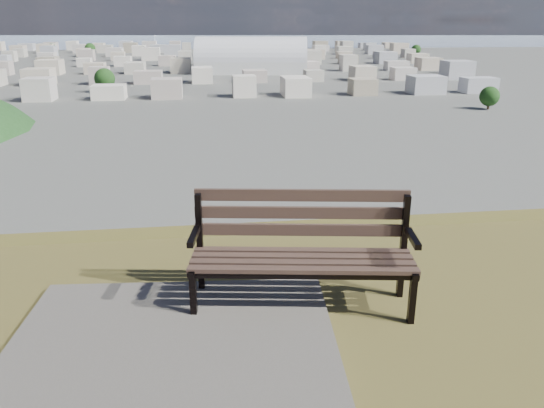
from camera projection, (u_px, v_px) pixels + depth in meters
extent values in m
cube|color=#48342A|center=(303.00, 270.00, 4.41)|extent=(1.93, 0.39, 0.04)
cube|color=#48342A|center=(302.00, 263.00, 4.53)|extent=(1.93, 0.39, 0.04)
cube|color=#48342A|center=(302.00, 257.00, 4.66)|extent=(1.93, 0.39, 0.04)
cube|color=#48342A|center=(301.00, 251.00, 4.78)|extent=(1.93, 0.39, 0.04)
cube|color=#48342A|center=(301.00, 230.00, 4.80)|extent=(1.92, 0.33, 0.11)
cube|color=#48342A|center=(302.00, 213.00, 4.78)|extent=(1.92, 0.33, 0.11)
cube|color=#48342A|center=(302.00, 195.00, 4.75)|extent=(1.92, 0.33, 0.11)
cube|color=black|center=(193.00, 295.00, 4.49)|extent=(0.06, 0.07, 0.47)
cube|color=black|center=(200.00, 246.00, 4.84)|extent=(0.06, 0.07, 0.99)
cube|color=black|center=(196.00, 263.00, 4.62)|extent=(0.14, 0.54, 0.05)
cube|color=black|center=(194.00, 237.00, 4.49)|extent=(0.11, 0.39, 0.05)
cube|color=black|center=(412.00, 298.00, 4.45)|extent=(0.06, 0.07, 0.47)
cube|color=black|center=(403.00, 247.00, 4.80)|extent=(0.06, 0.07, 0.99)
cube|color=black|center=(409.00, 265.00, 4.59)|extent=(0.14, 0.54, 0.05)
cube|color=black|center=(413.00, 238.00, 4.45)|extent=(0.11, 0.39, 0.05)
cube|color=black|center=(303.00, 276.00, 4.42)|extent=(1.92, 0.34, 0.04)
cube|color=black|center=(301.00, 255.00, 4.80)|extent=(1.92, 0.34, 0.04)
cube|color=silver|center=(252.00, 67.00, 288.37)|extent=(62.27, 33.29, 6.59)
cylinder|color=white|center=(251.00, 61.00, 287.28)|extent=(62.27, 33.29, 25.03)
cube|color=silver|center=(38.00, 91.00, 189.76)|extent=(11.00, 11.00, 7.00)
cube|color=#B6A69C|center=(107.00, 90.00, 192.72)|extent=(11.00, 11.00, 7.00)
cube|color=beige|center=(174.00, 88.00, 195.69)|extent=(11.00, 11.00, 7.00)
cube|color=#ADAEB2|center=(239.00, 87.00, 198.65)|extent=(11.00, 11.00, 7.00)
cube|color=beige|center=(302.00, 86.00, 201.62)|extent=(11.00, 11.00, 7.00)
cube|color=tan|center=(363.00, 86.00, 204.58)|extent=(11.00, 11.00, 7.00)
cube|color=beige|center=(422.00, 85.00, 207.54)|extent=(11.00, 11.00, 7.00)
cube|color=beige|center=(480.00, 84.00, 210.51)|extent=(11.00, 11.00, 7.00)
cube|color=beige|center=(42.00, 77.00, 235.10)|extent=(11.00, 11.00, 7.00)
cube|color=#ADAEB2|center=(98.00, 76.00, 238.06)|extent=(11.00, 11.00, 7.00)
cube|color=beige|center=(152.00, 76.00, 241.02)|extent=(11.00, 11.00, 7.00)
cube|color=tan|center=(205.00, 75.00, 243.99)|extent=(11.00, 11.00, 7.00)
cube|color=beige|center=(257.00, 74.00, 246.95)|extent=(11.00, 11.00, 7.00)
cube|color=beige|center=(307.00, 74.00, 249.91)|extent=(11.00, 11.00, 7.00)
cube|color=silver|center=(357.00, 73.00, 252.88)|extent=(11.00, 11.00, 7.00)
cube|color=#B6A69C|center=(405.00, 72.00, 255.84)|extent=(11.00, 11.00, 7.00)
cube|color=beige|center=(452.00, 72.00, 258.81)|extent=(11.00, 11.00, 7.00)
cube|color=tan|center=(44.00, 68.00, 280.43)|extent=(11.00, 11.00, 7.00)
cube|color=beige|center=(91.00, 67.00, 283.39)|extent=(11.00, 11.00, 7.00)
cube|color=beige|center=(137.00, 67.00, 286.36)|extent=(11.00, 11.00, 7.00)
cube|color=silver|center=(182.00, 66.00, 289.32)|extent=(11.00, 11.00, 7.00)
cube|color=#B6A69C|center=(226.00, 66.00, 292.29)|extent=(11.00, 11.00, 7.00)
cube|color=beige|center=(269.00, 65.00, 295.25)|extent=(11.00, 11.00, 7.00)
cube|color=#ADAEB2|center=(311.00, 65.00, 298.21)|extent=(11.00, 11.00, 7.00)
cube|color=beige|center=(353.00, 64.00, 301.18)|extent=(11.00, 11.00, 7.00)
cube|color=tan|center=(393.00, 64.00, 304.14)|extent=(11.00, 11.00, 7.00)
cube|color=beige|center=(433.00, 64.00, 307.11)|extent=(11.00, 11.00, 7.00)
cube|color=silver|center=(5.00, 62.00, 322.80)|extent=(11.00, 11.00, 7.00)
cube|color=#B6A69C|center=(46.00, 61.00, 325.77)|extent=(11.00, 11.00, 7.00)
cube|color=beige|center=(87.00, 61.00, 328.73)|extent=(11.00, 11.00, 7.00)
cube|color=#ADAEB2|center=(126.00, 60.00, 331.69)|extent=(11.00, 11.00, 7.00)
cube|color=beige|center=(165.00, 60.00, 334.66)|extent=(11.00, 11.00, 7.00)
cube|color=tan|center=(203.00, 60.00, 337.62)|extent=(11.00, 11.00, 7.00)
cube|color=beige|center=(241.00, 59.00, 340.59)|extent=(11.00, 11.00, 7.00)
cube|color=beige|center=(278.00, 59.00, 343.55)|extent=(11.00, 11.00, 7.00)
cube|color=silver|center=(314.00, 59.00, 346.51)|extent=(11.00, 11.00, 7.00)
cube|color=#B6A69C|center=(350.00, 58.00, 349.48)|extent=(11.00, 11.00, 7.00)
cube|color=beige|center=(385.00, 58.00, 352.44)|extent=(11.00, 11.00, 7.00)
cube|color=#ADAEB2|center=(419.00, 58.00, 355.40)|extent=(11.00, 11.00, 7.00)
cube|color=tan|center=(12.00, 56.00, 368.14)|extent=(11.00, 11.00, 7.00)
cube|color=beige|center=(48.00, 56.00, 371.10)|extent=(11.00, 11.00, 7.00)
cube|color=beige|center=(83.00, 56.00, 374.06)|extent=(11.00, 11.00, 7.00)
cube|color=silver|center=(118.00, 56.00, 377.03)|extent=(11.00, 11.00, 7.00)
cube|color=#B6A69C|center=(152.00, 55.00, 379.99)|extent=(11.00, 11.00, 7.00)
cube|color=beige|center=(186.00, 55.00, 382.96)|extent=(11.00, 11.00, 7.00)
cube|color=#ADAEB2|center=(219.00, 55.00, 385.92)|extent=(11.00, 11.00, 7.00)
cube|color=beige|center=(252.00, 54.00, 388.88)|extent=(11.00, 11.00, 7.00)
cube|color=tan|center=(284.00, 54.00, 391.85)|extent=(11.00, 11.00, 7.00)
cube|color=beige|center=(316.00, 54.00, 394.81)|extent=(11.00, 11.00, 7.00)
cube|color=beige|center=(347.00, 54.00, 397.78)|extent=(11.00, 11.00, 7.00)
cube|color=silver|center=(378.00, 53.00, 400.74)|extent=(11.00, 11.00, 7.00)
cube|color=#B6A69C|center=(409.00, 53.00, 403.70)|extent=(11.00, 11.00, 7.00)
cube|color=#ADAEB2|center=(16.00, 52.00, 413.47)|extent=(11.00, 11.00, 7.00)
cube|color=beige|center=(49.00, 52.00, 416.44)|extent=(11.00, 11.00, 7.00)
cube|color=tan|center=(80.00, 52.00, 419.40)|extent=(11.00, 11.00, 7.00)
cube|color=beige|center=(111.00, 52.00, 422.36)|extent=(11.00, 11.00, 7.00)
cube|color=beige|center=(142.00, 51.00, 425.33)|extent=(11.00, 11.00, 7.00)
cube|color=silver|center=(172.00, 51.00, 428.29)|extent=(11.00, 11.00, 7.00)
cube|color=#B6A69C|center=(202.00, 51.00, 431.26)|extent=(11.00, 11.00, 7.00)
cube|color=beige|center=(232.00, 51.00, 434.22)|extent=(11.00, 11.00, 7.00)
cube|color=#ADAEB2|center=(261.00, 51.00, 437.18)|extent=(11.00, 11.00, 7.00)
cube|color=beige|center=(289.00, 50.00, 440.15)|extent=(11.00, 11.00, 7.00)
cube|color=tan|center=(318.00, 50.00, 443.11)|extent=(11.00, 11.00, 7.00)
cube|color=beige|center=(345.00, 50.00, 446.08)|extent=(11.00, 11.00, 7.00)
cube|color=beige|center=(373.00, 50.00, 449.04)|extent=(11.00, 11.00, 7.00)
cube|color=silver|center=(400.00, 50.00, 452.00)|extent=(11.00, 11.00, 7.00)
cube|color=beige|center=(20.00, 49.00, 458.81)|extent=(11.00, 11.00, 7.00)
cube|color=#ADAEB2|center=(49.00, 49.00, 461.77)|extent=(11.00, 11.00, 7.00)
cube|color=beige|center=(78.00, 49.00, 464.74)|extent=(11.00, 11.00, 7.00)
cube|color=tan|center=(106.00, 49.00, 467.70)|extent=(11.00, 11.00, 7.00)
cube|color=beige|center=(134.00, 48.00, 470.66)|extent=(11.00, 11.00, 7.00)
cube|color=beige|center=(161.00, 48.00, 473.63)|extent=(11.00, 11.00, 7.00)
cube|color=silver|center=(188.00, 48.00, 476.59)|extent=(11.00, 11.00, 7.00)
cube|color=#B6A69C|center=(215.00, 48.00, 479.56)|extent=(11.00, 11.00, 7.00)
cube|color=beige|center=(241.00, 48.00, 482.52)|extent=(11.00, 11.00, 7.00)
cube|color=#ADAEB2|center=(268.00, 48.00, 485.48)|extent=(11.00, 11.00, 7.00)
cube|color=beige|center=(293.00, 47.00, 488.45)|extent=(11.00, 11.00, 7.00)
cube|color=tan|center=(319.00, 47.00, 491.41)|extent=(11.00, 11.00, 7.00)
cube|color=beige|center=(344.00, 47.00, 494.37)|extent=(11.00, 11.00, 7.00)
cube|color=beige|center=(369.00, 47.00, 497.34)|extent=(11.00, 11.00, 7.00)
cube|color=silver|center=(394.00, 47.00, 500.30)|extent=(11.00, 11.00, 7.00)
cube|color=beige|center=(24.00, 47.00, 504.14)|extent=(11.00, 11.00, 7.00)
cube|color=#ADAEB2|center=(50.00, 46.00, 507.11)|extent=(11.00, 11.00, 7.00)
cube|color=beige|center=(76.00, 46.00, 510.07)|extent=(11.00, 11.00, 7.00)
cube|color=tan|center=(102.00, 46.00, 513.03)|extent=(11.00, 11.00, 7.00)
cube|color=beige|center=(127.00, 46.00, 516.00)|extent=(11.00, 11.00, 7.00)
cube|color=beige|center=(152.00, 46.00, 518.96)|extent=(11.00, 11.00, 7.00)
cube|color=silver|center=(177.00, 46.00, 521.93)|extent=(11.00, 11.00, 7.00)
cube|color=#B6A69C|center=(201.00, 46.00, 524.89)|extent=(11.00, 11.00, 7.00)
cube|color=beige|center=(226.00, 45.00, 527.85)|extent=(11.00, 11.00, 7.00)
cube|color=#ADAEB2|center=(250.00, 45.00, 530.82)|extent=(11.00, 11.00, 7.00)
cube|color=beige|center=(273.00, 45.00, 533.78)|extent=(11.00, 11.00, 7.00)
cube|color=tan|center=(297.00, 45.00, 536.75)|extent=(11.00, 11.00, 7.00)
cube|color=beige|center=(320.00, 45.00, 539.71)|extent=(11.00, 11.00, 7.00)
cube|color=beige|center=(343.00, 45.00, 542.67)|extent=(11.00, 11.00, 7.00)
cube|color=silver|center=(366.00, 45.00, 545.64)|extent=(11.00, 11.00, 7.00)
cube|color=#B6A69C|center=(388.00, 44.00, 548.60)|extent=(11.00, 11.00, 7.00)
cylinder|color=#35281A|center=(488.00, 106.00, 171.64)|extent=(0.80, 0.80, 2.10)
sphere|color=black|center=(490.00, 96.00, 170.60)|extent=(6.30, 6.30, 6.30)
cylinder|color=#35281A|center=(106.00, 89.00, 211.66)|extent=(0.80, 0.80, 2.70)
sphere|color=black|center=(105.00, 79.00, 210.33)|extent=(8.10, 8.10, 8.10)
cylinder|color=#35281A|center=(444.00, 71.00, 288.96)|extent=(0.80, 0.80, 1.95)
sphere|color=black|center=(445.00, 66.00, 288.00)|extent=(5.85, 5.85, 5.85)
cylinder|color=#35281A|center=(284.00, 58.00, 392.63)|extent=(0.80, 0.80, 2.25)
sphere|color=black|center=(284.00, 53.00, 391.52)|extent=(6.75, 6.75, 6.75)
cylinder|color=#35281A|center=(91.00, 54.00, 430.19)|extent=(0.80, 0.80, 2.85)
sphere|color=black|center=(90.00, 48.00, 428.78)|extent=(8.55, 8.55, 8.55)
cylinder|color=#35281A|center=(52.00, 52.00, 462.77)|extent=(0.80, 0.80, 2.40)
sphere|color=black|center=(52.00, 47.00, 461.59)|extent=(7.20, 7.20, 7.20)
cylinder|color=#35281A|center=(276.00, 70.00, 296.55)|extent=(0.80, 0.80, 2.10)
sphere|color=black|center=(276.00, 64.00, 295.51)|extent=(6.30, 6.30, 6.30)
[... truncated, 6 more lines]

